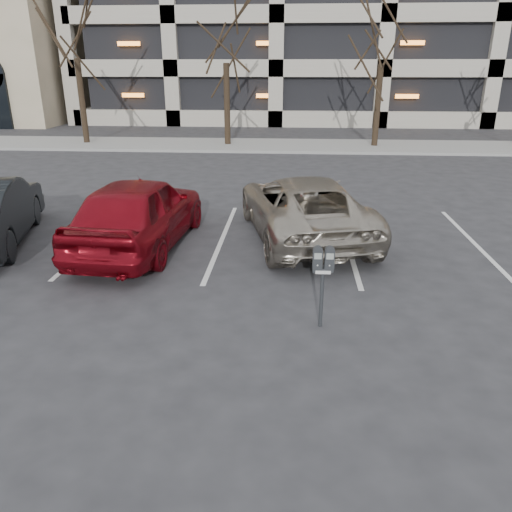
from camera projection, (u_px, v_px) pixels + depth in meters
name	position (u px, v px, depth m)	size (l,w,h in m)	color
ground	(282.00, 282.00, 9.06)	(140.00, 140.00, 0.00)	#28282B
sidewalk	(290.00, 146.00, 23.94)	(80.00, 4.00, 0.12)	gray
stall_lines	(222.00, 239.00, 11.29)	(16.90, 5.20, 0.00)	silver
tree_a	(70.00, 0.00, 22.35)	(3.89, 3.89, 8.84)	black
tree_b	(225.00, 7.00, 21.99)	(3.69, 3.69, 8.39)	black
tree_c	(386.00, 8.00, 21.54)	(3.65, 3.65, 8.30)	black
parking_meter	(323.00, 267.00, 7.18)	(0.32, 0.13, 1.25)	black
suv_silver	(304.00, 207.00, 11.23)	(3.40, 5.42, 1.40)	#ACA392
car_red	(139.00, 212.00, 10.53)	(1.84, 4.58, 1.56)	maroon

